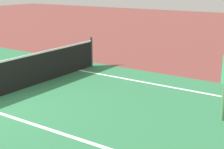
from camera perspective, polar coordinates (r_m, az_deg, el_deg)
line_center_service at (r=6.76m, az=-6.88°, el=-10.58°), size 0.10×6.40×0.01m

